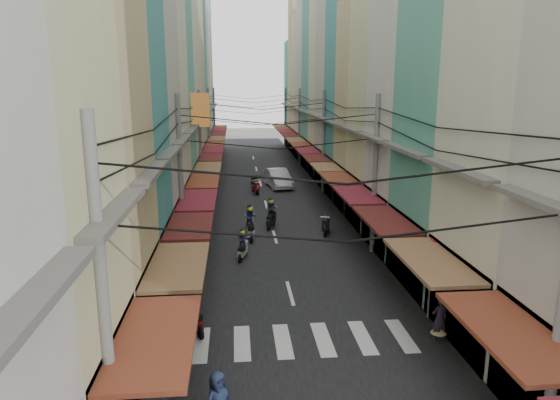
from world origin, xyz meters
TOP-DOWN VIEW (x-y plane):
  - ground at (0.00, 0.00)m, footprint 160.00×160.00m
  - road at (0.00, 20.00)m, footprint 10.00×80.00m
  - sidewalk_left at (-6.50, 20.00)m, footprint 3.00×80.00m
  - sidewalk_right at (6.50, 20.00)m, footprint 3.00×80.00m
  - crosswalk at (-0.00, -6.00)m, footprint 7.55×2.40m
  - building_row_left at (-7.92, 16.56)m, footprint 7.80×67.67m
  - building_row_right at (7.92, 16.45)m, footprint 7.80×68.98m
  - utility_poles at (0.00, 15.01)m, footprint 10.20×66.13m
  - white_car at (1.44, 20.38)m, footprint 5.77×2.99m
  - bicycle at (5.72, 3.00)m, footprint 1.78×1.05m
  - moving_scooters at (-1.02, 6.54)m, footprint 7.29×28.00m
  - parked_scooters at (4.90, -3.39)m, footprint 13.07×14.45m
  - pedestrians at (-4.28, 3.67)m, footprint 12.25×25.05m
  - market_umbrella at (7.20, -4.14)m, footprint 2.16×2.16m
  - traffic_sign at (4.91, -4.74)m, footprint 0.10×0.69m

SIDE VIEW (x-z plane):
  - ground at x=0.00m, z-range 0.00..0.00m
  - white_car at x=1.44m, z-range -0.97..0.97m
  - bicycle at x=5.72m, z-range -0.58..0.58m
  - road at x=0.00m, z-range 0.00..0.02m
  - crosswalk at x=0.00m, z-range 0.02..0.03m
  - sidewalk_left at x=-6.50m, z-range 0.00..0.06m
  - sidewalk_right at x=6.50m, z-range 0.00..0.06m
  - parked_scooters at x=4.90m, z-range -0.02..0.98m
  - moving_scooters at x=-1.02m, z-range -0.46..1.55m
  - pedestrians at x=-4.28m, z-range -0.07..2.10m
  - market_umbrella at x=7.20m, z-range 0.87..3.14m
  - traffic_sign at x=4.91m, z-range 0.74..3.89m
  - utility_poles at x=0.00m, z-range 2.49..10.69m
  - building_row_right at x=7.92m, z-range -1.89..20.71m
  - building_row_left at x=-7.92m, z-range -2.07..21.63m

